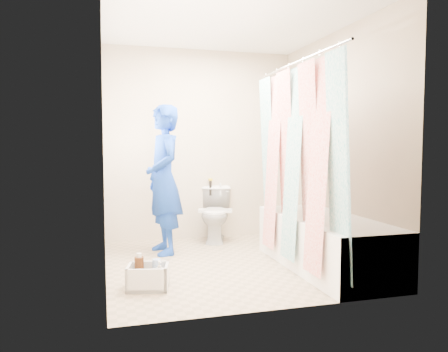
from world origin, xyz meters
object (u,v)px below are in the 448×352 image
object	(u,v)px
bathtub	(325,241)
toilet	(216,214)
cleaning_caddy	(149,278)
plumber	(164,179)

from	to	relation	value
bathtub	toilet	size ratio (longest dim) A/B	2.60
toilet	cleaning_caddy	world-z (taller)	toilet
plumber	cleaning_caddy	world-z (taller)	plumber
bathtub	plumber	world-z (taller)	plumber
bathtub	toilet	distance (m)	1.65
bathtub	cleaning_caddy	size ratio (longest dim) A/B	4.53
bathtub	toilet	bearing A→B (deg)	115.44
toilet	cleaning_caddy	size ratio (longest dim) A/B	1.75
toilet	plumber	size ratio (longest dim) A/B	0.41
cleaning_caddy	plumber	bearing A→B (deg)	89.23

